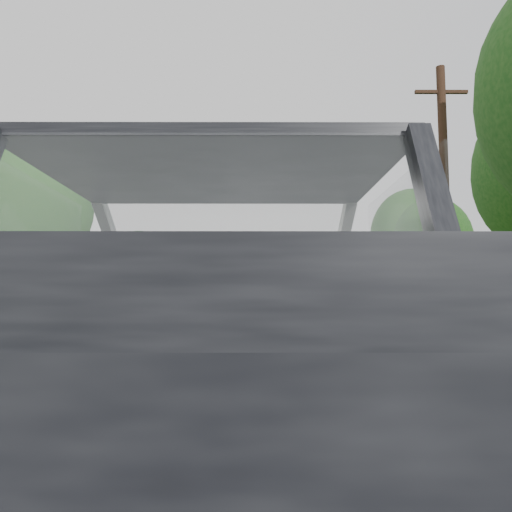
{
  "coord_description": "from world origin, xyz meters",
  "views": [
    {
      "loc": [
        0.19,
        -2.82,
        0.78
      ],
      "look_at": [
        0.19,
        0.59,
        1.11
      ],
      "focal_mm": 35.0,
      "sensor_mm": 36.0,
      "label": 1
    }
  ],
  "objects_px": {
    "subject_car": "(222,314)",
    "cat": "(270,259)",
    "other_car": "(263,306)",
    "highway_sign": "(347,298)",
    "utility_pole": "(445,196)"
  },
  "relations": [
    {
      "from": "cat",
      "to": "subject_car",
      "type": "bearing_deg",
      "value": -128.68
    },
    {
      "from": "subject_car",
      "to": "utility_pole",
      "type": "bearing_deg",
      "value": 63.46
    },
    {
      "from": "cat",
      "to": "highway_sign",
      "type": "distance_m",
      "value": 26.2
    },
    {
      "from": "cat",
      "to": "utility_pole",
      "type": "xyz_separation_m",
      "value": [
        5.52,
        11.02,
        2.89
      ]
    },
    {
      "from": "subject_car",
      "to": "highway_sign",
      "type": "relative_size",
      "value": 1.74
    },
    {
      "from": "other_car",
      "to": "highway_sign",
      "type": "distance_m",
      "value": 5.45
    },
    {
      "from": "subject_car",
      "to": "highway_sign",
      "type": "bearing_deg",
      "value": 78.07
    },
    {
      "from": "other_car",
      "to": "utility_pole",
      "type": "distance_m",
      "value": 13.85
    },
    {
      "from": "highway_sign",
      "to": "subject_car",
      "type": "bearing_deg",
      "value": -107.99
    },
    {
      "from": "subject_car",
      "to": "cat",
      "type": "xyz_separation_m",
      "value": [
        0.29,
        0.62,
        0.36
      ]
    },
    {
      "from": "cat",
      "to": "highway_sign",
      "type": "bearing_deg",
      "value": 64.86
    },
    {
      "from": "subject_car",
      "to": "other_car",
      "type": "xyz_separation_m",
      "value": [
        0.61,
        24.05,
        -0.04
      ]
    },
    {
      "from": "subject_car",
      "to": "cat",
      "type": "relative_size",
      "value": 6.55
    },
    {
      "from": "highway_sign",
      "to": "utility_pole",
      "type": "height_order",
      "value": "utility_pole"
    },
    {
      "from": "other_car",
      "to": "subject_car",
      "type": "bearing_deg",
      "value": -95.64
    }
  ]
}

